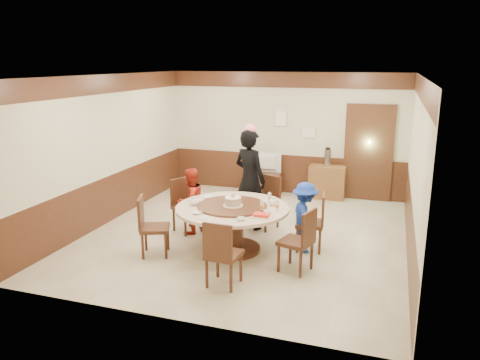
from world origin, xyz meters
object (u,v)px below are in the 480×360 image
(tv_stand, at_px, (263,183))
(person_blue, at_px, (305,217))
(thermos, at_px, (328,158))
(person_red, at_px, (191,201))
(side_cabinet, at_px, (327,182))
(banquet_table, at_px, (232,219))
(birthday_cake, at_px, (233,201))
(person_standing, at_px, (250,179))
(television, at_px, (263,163))
(shrimp_platter, at_px, (262,216))

(tv_stand, bearing_deg, person_blue, -63.64)
(tv_stand, xyz_separation_m, thermos, (1.48, 0.03, 0.69))
(person_red, bearing_deg, side_cabinet, 167.91)
(banquet_table, distance_m, tv_stand, 3.53)
(birthday_cake, relative_size, thermos, 0.84)
(person_standing, bearing_deg, banquet_table, 117.56)
(television, xyz_separation_m, thermos, (1.48, 0.03, 0.21))
(person_red, distance_m, side_cabinet, 3.62)
(thermos, bearing_deg, birthday_cake, -105.89)
(television, bearing_deg, banquet_table, 94.30)
(shrimp_platter, bearing_deg, person_red, 150.18)
(banquet_table, height_order, shrimp_platter, shrimp_platter)
(person_blue, bearing_deg, birthday_cake, 82.37)
(person_standing, bearing_deg, thermos, -89.79)
(side_cabinet, distance_m, thermos, 0.57)
(banquet_table, height_order, person_blue, person_blue)
(banquet_table, relative_size, person_standing, 0.99)
(tv_stand, bearing_deg, person_standing, -80.67)
(banquet_table, height_order, birthday_cake, birthday_cake)
(banquet_table, distance_m, person_blue, 1.18)
(person_standing, height_order, side_cabinet, person_standing)
(banquet_table, bearing_deg, thermos, 73.60)
(banquet_table, distance_m, thermos, 3.70)
(person_red, distance_m, television, 3.01)
(shrimp_platter, relative_size, tv_stand, 0.35)
(birthday_cake, height_order, tv_stand, birthday_cake)
(banquet_table, xyz_separation_m, birthday_cake, (0.02, -0.04, 0.32))
(person_standing, distance_m, shrimp_platter, 1.65)
(birthday_cake, relative_size, shrimp_platter, 1.07)
(banquet_table, relative_size, shrimp_platter, 6.13)
(banquet_table, xyz_separation_m, tv_stand, (-0.44, 3.50, -0.28))
(person_red, xyz_separation_m, thermos, (2.02, 2.99, 0.34))
(person_standing, bearing_deg, person_red, 58.11)
(shrimp_platter, xyz_separation_m, side_cabinet, (0.46, 3.89, -0.40))
(side_cabinet, bearing_deg, shrimp_platter, -96.73)
(person_standing, relative_size, person_red, 1.55)
(shrimp_platter, relative_size, thermos, 0.79)
(tv_stand, relative_size, thermos, 2.24)
(tv_stand, distance_m, television, 0.48)
(person_red, height_order, thermos, person_red)
(birthday_cake, height_order, thermos, thermos)
(banquet_table, distance_m, person_standing, 1.22)
(birthday_cake, bearing_deg, person_red, 150.18)
(birthday_cake, xyz_separation_m, tv_stand, (-0.46, 3.53, -0.60))
(birthday_cake, bearing_deg, tv_stand, 97.48)
(person_blue, bearing_deg, banquet_table, 80.32)
(birthday_cake, xyz_separation_m, thermos, (1.01, 3.56, 0.09))
(banquet_table, xyz_separation_m, shrimp_platter, (0.59, -0.36, 0.24))
(person_red, bearing_deg, banquet_table, 83.40)
(birthday_cake, height_order, shrimp_platter, birthday_cake)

